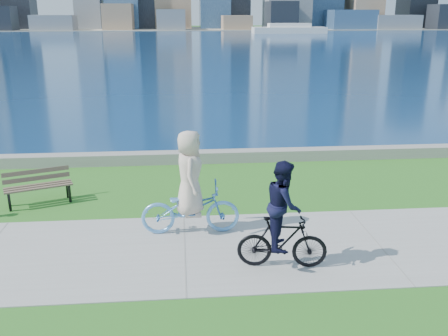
# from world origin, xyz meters

# --- Properties ---
(ground) EXTENTS (320.00, 320.00, 0.00)m
(ground) POSITION_xyz_m (0.00, 0.00, 0.00)
(ground) COLOR #24641A
(ground) RESTS_ON ground
(concrete_path) EXTENTS (80.00, 3.50, 0.02)m
(concrete_path) POSITION_xyz_m (0.00, 0.00, 0.01)
(concrete_path) COLOR #989793
(concrete_path) RESTS_ON ground
(seawall) EXTENTS (90.00, 0.50, 0.35)m
(seawall) POSITION_xyz_m (0.00, 6.20, 0.17)
(seawall) COLOR gray
(seawall) RESTS_ON ground
(bay_water) EXTENTS (320.00, 131.00, 0.01)m
(bay_water) POSITION_xyz_m (0.00, 72.00, 0.00)
(bay_water) COLOR navy
(bay_water) RESTS_ON ground
(far_shore) EXTENTS (320.00, 30.00, 0.12)m
(far_shore) POSITION_xyz_m (0.00, 130.00, 0.06)
(far_shore) COLOR gray
(far_shore) RESTS_ON ground
(ferry_far) EXTENTS (15.49, 4.43, 2.10)m
(ferry_far) POSITION_xyz_m (23.53, 98.96, 0.87)
(ferry_far) COLOR silver
(ferry_far) RESTS_ON ground
(park_bench) EXTENTS (1.70, 1.08, 0.83)m
(park_bench) POSITION_xyz_m (-3.60, 3.00, 0.51)
(park_bench) COLOR black
(park_bench) RESTS_ON ground
(cyclist_woman) EXTENTS (0.75, 2.11, 2.27)m
(cyclist_woman) POSITION_xyz_m (0.15, 0.87, 0.86)
(cyclist_woman) COLOR #61A7ED
(cyclist_woman) RESTS_ON ground
(cyclist_man) EXTENTS (0.72, 1.72, 2.08)m
(cyclist_man) POSITION_xyz_m (1.81, -0.82, 0.90)
(cyclist_man) COLOR black
(cyclist_man) RESTS_ON ground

